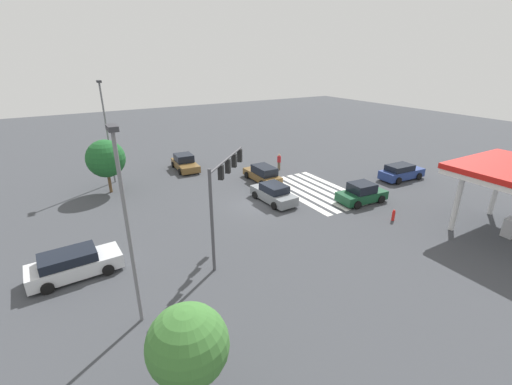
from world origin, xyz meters
TOP-DOWN VIEW (x-y plane):
  - ground_plane at (0.00, 0.00)m, footprint 121.95×121.95m
  - crosswalk_markings at (0.00, -6.24)m, footprint 9.42×5.35m
  - traffic_signal_mast at (-5.23, 5.23)m, footprint 4.04×4.04m
  - car_0 at (-1.88, -15.53)m, footprint 2.21×4.70m
  - car_1 at (-3.94, -7.90)m, footprint 2.39×4.26m
  - car_2 at (-0.15, -1.62)m, footprint 4.55×2.25m
  - car_3 at (12.13, 1.74)m, footprint 4.68×2.42m
  - car_4 at (-3.30, 13.62)m, footprint 2.31×4.84m
  - car_5 at (4.61, -3.48)m, footprint 4.70×2.01m
  - pedestrian at (6.75, -6.84)m, footprint 0.41×0.41m
  - street_light_pole_a at (-8.69, 11.28)m, footprint 0.80×0.36m
  - street_light_pole_b at (11.70, 9.01)m, footprint 0.80×0.36m
  - tree_corner_a at (-14.05, 10.78)m, footprint 2.65×2.65m
  - tree_corner_b at (9.07, 9.79)m, footprint 3.29×3.29m
  - fire_hydrant at (-7.66, -7.32)m, footprint 0.22×0.22m

SIDE VIEW (x-z plane):
  - ground_plane at x=0.00m, z-range 0.00..0.00m
  - crosswalk_markings at x=0.00m, z-range 0.00..0.01m
  - fire_hydrant at x=-7.66m, z-range 0.00..0.86m
  - car_3 at x=12.13m, z-range -0.08..1.51m
  - car_2 at x=-0.15m, z-range -0.05..1.49m
  - car_4 at x=-3.30m, z-range -0.02..1.49m
  - car_5 at x=4.61m, z-range -0.05..1.53m
  - car_0 at x=-1.88m, z-range -0.03..1.52m
  - car_1 at x=-3.94m, z-range -0.08..1.58m
  - pedestrian at x=6.75m, z-range 0.11..1.88m
  - tree_corner_a at x=-14.05m, z-range 0.80..5.06m
  - tree_corner_b at x=9.07m, z-range 0.73..5.50m
  - traffic_signal_mast at x=-5.23m, z-range 1.56..7.62m
  - street_light_pole_a at x=-8.69m, z-range 0.82..9.84m
  - street_light_pole_b at x=11.70m, z-range 0.82..10.26m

